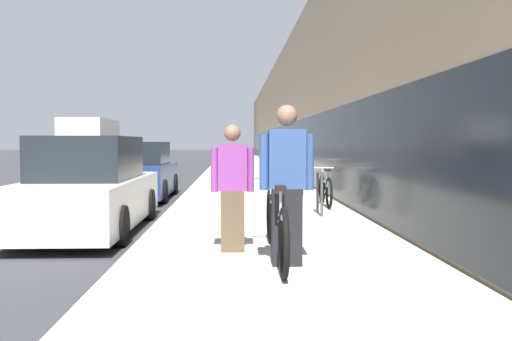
{
  "coord_description": "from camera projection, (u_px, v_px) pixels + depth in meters",
  "views": [
    {
      "loc": [
        5.1,
        -5.36,
        1.51
      ],
      "look_at": [
        5.81,
        12.62,
        0.62
      ],
      "focal_mm": 40.0,
      "sensor_mm": 36.0,
      "label": 1
    }
  ],
  "objects": [
    {
      "name": "tandem_bicycle",
      "position": [
        276.0,
        225.0,
        6.87
      ],
      "size": [
        0.52,
        2.91,
        0.94
      ],
      "color": "black",
      "rests_on": "sidewalk_slab"
    },
    {
      "name": "moving_truck",
      "position": [
        93.0,
        145.0,
        29.66
      ],
      "size": [
        2.18,
        6.21,
        2.7
      ],
      "color": "orange",
      "rests_on": "ground"
    },
    {
      "name": "sidewalk_slab",
      "position": [
        245.0,
        174.0,
        26.4
      ],
      "size": [
        3.83,
        70.0,
        0.11
      ],
      "color": "#BCB5A5",
      "rests_on": "ground"
    },
    {
      "name": "cruiser_bike_farthest",
      "position": [
        298.0,
        177.0,
        16.82
      ],
      "size": [
        0.52,
        1.82,
        0.89
      ],
      "color": "black",
      "rests_on": "sidewalk_slab"
    },
    {
      "name": "person_rider",
      "position": [
        287.0,
        185.0,
        6.47
      ],
      "size": [
        0.62,
        0.24,
        1.82
      ],
      "color": "black",
      "rests_on": "sidewalk_slab"
    },
    {
      "name": "vintage_roadster_curbside",
      "position": [
        136.0,
        173.0,
        15.16
      ],
      "size": [
        1.91,
        4.22,
        1.52
      ],
      "color": "navy",
      "rests_on": "ground"
    },
    {
      "name": "bike_rack_hoop",
      "position": [
        320.0,
        188.0,
        11.02
      ],
      "size": [
        0.05,
        0.6,
        0.84
      ],
      "color": "#4C4C51",
      "rests_on": "sidewalk_slab"
    },
    {
      "name": "cruiser_bike_nearest",
      "position": [
        325.0,
        190.0,
        12.44
      ],
      "size": [
        0.52,
        1.62,
        0.84
      ],
      "color": "black",
      "rests_on": "sidewalk_slab"
    },
    {
      "name": "parked_sedan_curbside",
      "position": [
        89.0,
        189.0,
        9.58
      ],
      "size": [
        1.75,
        4.67,
        1.61
      ],
      "color": "white",
      "rests_on": "ground"
    },
    {
      "name": "storefront_facade",
      "position": [
        357.0,
        116.0,
        34.51
      ],
      "size": [
        10.01,
        70.0,
        6.25
      ],
      "color": "tan",
      "rests_on": "ground"
    },
    {
      "name": "cruiser_bike_middle",
      "position": [
        298.0,
        184.0,
        14.34
      ],
      "size": [
        0.52,
        1.81,
        0.85
      ],
      "color": "black",
      "rests_on": "sidewalk_slab"
    },
    {
      "name": "person_bystander",
      "position": [
        233.0,
        188.0,
        7.3
      ],
      "size": [
        0.55,
        0.22,
        1.63
      ],
      "color": "brown",
      "rests_on": "sidewalk_slab"
    }
  ]
}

